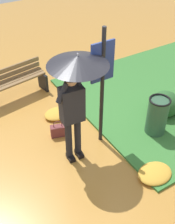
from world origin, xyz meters
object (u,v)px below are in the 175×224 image
(person_with_umbrella, at_px, (75,83))
(info_sign_post, at_px, (102,76))
(handbag, at_px, (58,131))
(trash_bin, at_px, (157,117))
(park_bench, at_px, (16,81))

(person_with_umbrella, bearing_deg, info_sign_post, 11.19)
(handbag, bearing_deg, trash_bin, -29.07)
(info_sign_post, bearing_deg, handbag, 141.86)
(person_with_umbrella, distance_m, info_sign_post, 0.60)
(person_with_umbrella, relative_size, info_sign_post, 0.89)
(person_with_umbrella, distance_m, handbag, 1.56)
(park_bench, xyz_separation_m, trash_bin, (1.87, -2.67, 0.02))
(trash_bin, bearing_deg, park_bench, 125.03)
(trash_bin, bearing_deg, info_sign_post, 157.69)
(person_with_umbrella, height_order, handbag, person_with_umbrella)
(handbag, bearing_deg, person_with_umbrella, -83.32)
(person_with_umbrella, bearing_deg, handbag, 96.68)
(handbag, height_order, trash_bin, trash_bin)
(person_with_umbrella, bearing_deg, park_bench, 96.20)
(info_sign_post, xyz_separation_m, trash_bin, (1.03, -0.42, -1.03))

